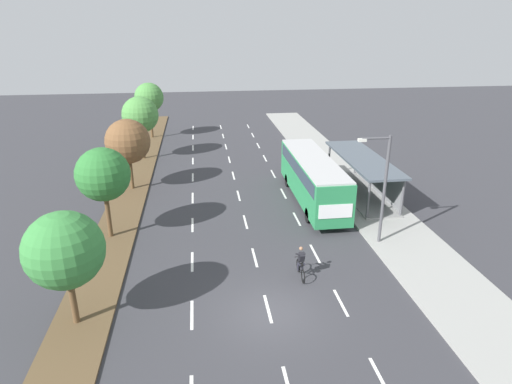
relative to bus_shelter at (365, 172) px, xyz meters
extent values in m
plane|color=#38383D|center=(-9.53, -13.63, -1.87)|extent=(140.00, 140.00, 0.00)
cube|color=brown|center=(-17.83, 6.37, -1.81)|extent=(2.60, 52.00, 0.12)
cube|color=#9E9E99|center=(-0.28, 6.37, -1.79)|extent=(4.50, 52.00, 0.15)
cube|color=white|center=(-13.03, -13.27, -1.86)|extent=(0.14, 2.15, 0.01)
cube|color=white|center=(-13.03, -8.48, -1.86)|extent=(0.14, 2.15, 0.01)
cube|color=white|center=(-13.03, -3.69, -1.86)|extent=(0.14, 2.15, 0.01)
cube|color=white|center=(-13.03, 1.09, -1.86)|extent=(0.14, 2.15, 0.01)
cube|color=white|center=(-13.03, 5.88, -1.86)|extent=(0.14, 2.15, 0.01)
cube|color=white|center=(-13.03, 10.67, -1.86)|extent=(0.14, 2.15, 0.01)
cube|color=white|center=(-13.03, 15.45, -1.86)|extent=(0.14, 2.15, 0.01)
cube|color=white|center=(-13.03, 20.24, -1.86)|extent=(0.14, 2.15, 0.01)
cube|color=white|center=(-13.03, 25.03, -1.86)|extent=(0.14, 2.15, 0.01)
cube|color=white|center=(-9.53, -13.27, -1.86)|extent=(0.14, 2.15, 0.01)
cube|color=white|center=(-9.53, -8.48, -1.86)|extent=(0.14, 2.15, 0.01)
cube|color=white|center=(-9.53, -3.69, -1.86)|extent=(0.14, 2.15, 0.01)
cube|color=white|center=(-9.53, 1.09, -1.86)|extent=(0.14, 2.15, 0.01)
cube|color=white|center=(-9.53, 5.88, -1.86)|extent=(0.14, 2.15, 0.01)
cube|color=white|center=(-9.53, 10.67, -1.86)|extent=(0.14, 2.15, 0.01)
cube|color=white|center=(-9.53, 15.45, -1.86)|extent=(0.14, 2.15, 0.01)
cube|color=white|center=(-9.53, 20.24, -1.86)|extent=(0.14, 2.15, 0.01)
cube|color=white|center=(-9.53, 25.03, -1.86)|extent=(0.14, 2.15, 0.01)
cube|color=white|center=(-6.03, -18.05, -1.86)|extent=(0.14, 2.15, 0.01)
cube|color=white|center=(-6.03, -13.27, -1.86)|extent=(0.14, 2.15, 0.01)
cube|color=white|center=(-6.03, -8.48, -1.86)|extent=(0.14, 2.15, 0.01)
cube|color=white|center=(-6.03, -3.69, -1.86)|extent=(0.14, 2.15, 0.01)
cube|color=white|center=(-6.03, 1.09, -1.86)|extent=(0.14, 2.15, 0.01)
cube|color=white|center=(-6.03, 5.88, -1.86)|extent=(0.14, 2.15, 0.01)
cube|color=white|center=(-6.03, 10.67, -1.86)|extent=(0.14, 2.15, 0.01)
cube|color=white|center=(-6.03, 15.45, -1.86)|extent=(0.14, 2.15, 0.01)
cube|color=white|center=(-6.03, 20.24, -1.86)|extent=(0.14, 2.15, 0.01)
cube|color=white|center=(-6.03, 25.03, -1.86)|extent=(0.14, 2.15, 0.01)
cube|color=gray|center=(-0.28, 0.00, -1.67)|extent=(2.60, 9.56, 0.10)
cylinder|color=#56565B|center=(-1.46, -4.53, -0.32)|extent=(0.16, 0.16, 2.60)
cylinder|color=#56565B|center=(-1.46, 4.53, -0.32)|extent=(0.16, 0.16, 2.60)
cylinder|color=#56565B|center=(0.90, -4.53, -0.32)|extent=(0.16, 0.16, 2.60)
cylinder|color=#56565B|center=(0.90, 4.53, -0.32)|extent=(0.16, 0.16, 2.60)
cube|color=gray|center=(0.96, 0.00, -0.32)|extent=(0.10, 9.08, 2.34)
cube|color=#4C5660|center=(-0.28, 0.00, 1.06)|extent=(2.90, 9.96, 0.16)
cube|color=#28844C|center=(-4.28, -0.81, -0.02)|extent=(2.50, 11.20, 2.80)
cube|color=#2D3D4C|center=(-4.28, -0.81, 0.83)|extent=(2.54, 10.30, 0.90)
cube|color=#B7B7B7|center=(-4.28, -0.81, 1.44)|extent=(2.45, 10.98, 0.12)
cube|color=#2D3D4C|center=(-4.28, 4.81, 0.33)|extent=(2.25, 0.06, 1.54)
cube|color=white|center=(-4.28, -6.43, -0.22)|extent=(2.12, 0.04, 0.90)
cylinder|color=black|center=(-5.38, 2.66, -1.37)|extent=(0.30, 1.00, 1.00)
cylinder|color=black|center=(-3.18, 2.66, -1.37)|extent=(0.30, 1.00, 1.00)
cylinder|color=black|center=(-5.38, -4.28, -1.37)|extent=(0.30, 1.00, 1.00)
cylinder|color=black|center=(-3.18, -4.28, -1.37)|extent=(0.30, 1.00, 1.00)
torus|color=black|center=(-7.42, -10.24, -1.51)|extent=(0.06, 0.72, 0.72)
torus|color=black|center=(-7.42, -11.34, -1.51)|extent=(0.06, 0.72, 0.72)
cylinder|color=black|center=(-7.42, -10.79, -1.23)|extent=(0.05, 0.94, 0.05)
cylinder|color=black|center=(-7.42, -10.89, -1.41)|extent=(0.05, 0.57, 0.42)
cylinder|color=black|center=(-7.42, -10.99, -1.21)|extent=(0.04, 0.04, 0.40)
cube|color=black|center=(-7.42, -10.99, -1.01)|extent=(0.12, 0.24, 0.06)
cylinder|color=black|center=(-7.42, -10.29, -0.96)|extent=(0.46, 0.04, 0.04)
cube|color=black|center=(-7.42, -10.81, -0.68)|extent=(0.30, 0.36, 0.59)
cube|color=black|center=(-7.42, -10.97, -0.66)|extent=(0.26, 0.26, 0.42)
sphere|color=#9E7051|center=(-7.42, -10.69, -0.26)|extent=(0.20, 0.20, 0.20)
cylinder|color=#23232D|center=(-7.54, -10.84, -1.08)|extent=(0.12, 0.42, 0.25)
cylinder|color=#23232D|center=(-7.54, -10.67, -1.34)|extent=(0.10, 0.17, 0.41)
cylinder|color=#23232D|center=(-7.30, -10.84, -1.08)|extent=(0.12, 0.42, 0.25)
cylinder|color=#23232D|center=(-7.30, -10.67, -1.34)|extent=(0.10, 0.17, 0.41)
cylinder|color=black|center=(-7.59, -10.59, -0.63)|extent=(0.09, 0.47, 0.28)
cylinder|color=black|center=(-7.25, -10.59, -0.63)|extent=(0.09, 0.47, 0.28)
cylinder|color=brown|center=(-18.03, -13.25, -0.59)|extent=(0.28, 0.28, 2.32)
sphere|color=#38843D|center=(-18.03, -13.25, 1.80)|extent=(3.29, 3.29, 3.29)
cylinder|color=brown|center=(-18.00, -4.86, -0.35)|extent=(0.28, 0.28, 2.80)
sphere|color=#2D7533|center=(-18.00, -4.86, 2.25)|extent=(3.18, 3.18, 3.18)
cylinder|color=brown|center=(-17.75, 3.53, -0.48)|extent=(0.28, 0.28, 2.53)
sphere|color=brown|center=(-17.75, 3.53, 2.07)|extent=(3.42, 3.42, 3.42)
cylinder|color=brown|center=(-17.71, 11.92, -0.27)|extent=(0.28, 0.28, 2.95)
sphere|color=#4C8E42|center=(-17.71, 11.92, 2.48)|extent=(3.40, 3.40, 3.40)
cylinder|color=brown|center=(-17.64, 20.30, -0.09)|extent=(0.28, 0.28, 3.32)
sphere|color=#4C8E42|center=(-17.64, 20.30, 2.78)|extent=(3.20, 3.20, 3.20)
cylinder|color=#4C4C51|center=(-1.93, -7.78, 1.53)|extent=(0.18, 0.18, 6.50)
cylinder|color=#4C4C51|center=(-2.73, -7.78, 4.63)|extent=(1.60, 0.12, 0.12)
cube|color=silver|center=(-3.53, -7.78, 4.56)|extent=(0.44, 0.24, 0.16)
camera|label=1|loc=(-12.31, -30.07, 10.52)|focal=30.78mm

